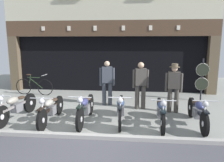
{
  "coord_description": "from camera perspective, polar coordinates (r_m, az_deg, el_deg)",
  "views": [
    {
      "loc": [
        1.07,
        -4.76,
        2.32
      ],
      "look_at": [
        0.35,
        2.77,
        0.95
      ],
      "focal_mm": 34.3,
      "sensor_mm": 36.0,
      "label": 1
    }
  ],
  "objects": [
    {
      "name": "leaning_bicycle",
      "position": [
        10.19,
        -20.07,
        -1.34
      ],
      "size": [
        1.77,
        0.5,
        0.96
      ],
      "rotation": [
        0.0,
        0.0,
        -1.64
      ],
      "color": "black",
      "rests_on": "ground"
    },
    {
      "name": "motorcycle_right",
      "position": [
        6.5,
        21.85,
        -7.54
      ],
      "size": [
        0.62,
        2.02,
        0.91
      ],
      "rotation": [
        0.0,
        0.0,
        3.11
      ],
      "color": "black",
      "rests_on": "ground"
    },
    {
      "name": "shop_facade",
      "position": [
        11.79,
        0.3,
        7.74
      ],
      "size": [
        10.0,
        4.42,
        6.84
      ],
      "color": "black",
      "rests_on": "ground"
    },
    {
      "name": "motorcycle_center",
      "position": [
        6.28,
        2.33,
        -7.33
      ],
      "size": [
        0.62,
        1.96,
        0.92
      ],
      "rotation": [
        0.0,
        0.0,
        3.17
      ],
      "color": "black",
      "rests_on": "ground"
    },
    {
      "name": "advert_board_near",
      "position": [
        10.78,
        -13.84,
        6.47
      ],
      "size": [
        0.84,
        0.03,
        1.06
      ],
      "color": "silver"
    },
    {
      "name": "motorcycle_center_left",
      "position": [
        6.35,
        -7.07,
        -7.14
      ],
      "size": [
        0.62,
        2.04,
        0.92
      ],
      "rotation": [
        0.0,
        0.0,
        3.13
      ],
      "color": "black",
      "rests_on": "ground"
    },
    {
      "name": "advert_board_far",
      "position": [
        11.16,
        -18.73,
        6.02
      ],
      "size": [
        0.72,
        0.03,
        1.02
      ],
      "color": "silver"
    },
    {
      "name": "salesman_left",
      "position": [
        7.9,
        -1.32,
        -0.01
      ],
      "size": [
        0.55,
        0.28,
        1.65
      ],
      "rotation": [
        0.0,
        0.0,
        3.3
      ],
      "color": "#3D424C",
      "rests_on": "ground"
    },
    {
      "name": "shopkeeper_center",
      "position": [
        7.5,
        7.61,
        -0.62
      ],
      "size": [
        0.56,
        0.27,
        1.66
      ],
      "rotation": [
        0.0,
        0.0,
        3.26
      ],
      "color": "#47423D",
      "rests_on": "ground"
    },
    {
      "name": "motorcycle_left",
      "position": [
        6.57,
        -15.96,
        -7.05
      ],
      "size": [
        0.62,
        2.0,
        0.9
      ],
      "rotation": [
        0.0,
        0.0,
        3.15
      ],
      "color": "black",
      "rests_on": "ground"
    },
    {
      "name": "motorcycle_far_left",
      "position": [
        7.13,
        -24.18,
        -6.12
      ],
      "size": [
        0.62,
        2.04,
        0.91
      ],
      "rotation": [
        0.0,
        0.0,
        3.04
      ],
      "color": "black",
      "rests_on": "ground"
    },
    {
      "name": "salesman_right",
      "position": [
        7.35,
        16.12,
        -1.26
      ],
      "size": [
        0.56,
        0.33,
        1.64
      ],
      "rotation": [
        0.0,
        0.0,
        3.02
      ],
      "color": "#47423D",
      "rests_on": "ground"
    },
    {
      "name": "motorcycle_center_right",
      "position": [
        6.22,
        12.89,
        -7.85
      ],
      "size": [
        0.62,
        1.96,
        0.91
      ],
      "rotation": [
        0.0,
        0.0,
        3.1
      ],
      "color": "black",
      "rests_on": "ground"
    },
    {
      "name": "tyre_sign_pole",
      "position": [
        9.16,
        22.89,
        0.9
      ],
      "size": [
        0.52,
        0.06,
        1.71
      ],
      "color": "#232328",
      "rests_on": "ground"
    }
  ]
}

